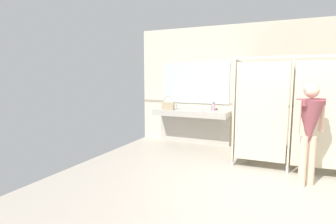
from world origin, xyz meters
TOP-DOWN VIEW (x-y plane):
  - ground_plane at (0.00, 0.00)m, footprint 7.25×5.89m
  - wall_back at (0.00, 2.70)m, footprint 7.25×0.12m
  - wall_back_tile_band at (0.00, 2.64)m, footprint 7.25×0.01m
  - vanity_counter at (-2.15, 2.43)m, footprint 1.87×0.57m
  - mirror_panel at (-2.15, 2.63)m, footprint 1.77×0.02m
  - bathroom_stalls at (0.59, 1.64)m, footprint 2.97×1.54m
  - person_standing at (0.37, 0.65)m, footprint 0.57×0.57m
  - handbag at (-2.70, 2.20)m, footprint 0.31×0.10m
  - soap_dispenser at (-1.61, 2.51)m, footprint 0.07×0.07m
  - paper_cup at (-1.84, 2.20)m, footprint 0.07×0.07m

SIDE VIEW (x-z plane):
  - ground_plane at x=0.00m, z-range -0.10..0.00m
  - vanity_counter at x=-2.15m, z-range 0.15..1.14m
  - paper_cup at x=-1.84m, z-range 0.88..0.98m
  - soap_dispenser at x=-1.61m, z-range 0.86..1.07m
  - handbag at x=-2.70m, z-range 0.82..1.16m
  - person_standing at x=0.37m, z-range 0.21..1.82m
  - wall_back_tile_band at x=0.00m, z-range 1.02..1.08m
  - bathroom_stalls at x=0.59m, z-range 0.05..2.10m
  - wall_back at x=0.00m, z-range 0.00..2.93m
  - mirror_panel at x=-2.15m, z-range 1.03..2.04m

